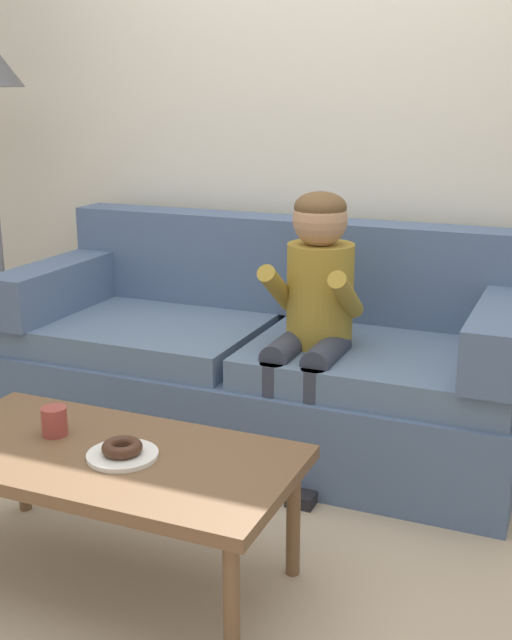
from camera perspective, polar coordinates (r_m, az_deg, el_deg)
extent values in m
plane|color=brown|center=(2.81, -3.50, -15.26)|extent=(10.00, 10.00, 0.00)
cube|color=silver|center=(3.71, 6.08, 15.02)|extent=(8.00, 0.10, 2.80)
cube|color=tan|center=(2.62, -6.04, -17.70)|extent=(2.69, 1.95, 0.01)
cube|color=slate|center=(3.43, 0.35, -5.68)|extent=(2.15, 0.90, 0.38)
cube|color=slate|center=(3.54, -8.02, -0.88)|extent=(1.03, 0.74, 0.12)
cube|color=slate|center=(3.14, 9.10, -3.10)|extent=(1.03, 0.74, 0.12)
cube|color=slate|center=(3.59, 2.51, 3.98)|extent=(2.15, 0.20, 0.42)
cube|color=slate|center=(3.77, -13.46, 2.56)|extent=(0.20, 0.90, 0.22)
cube|color=slate|center=(3.08, 17.39, -0.76)|extent=(0.20, 0.90, 0.22)
cube|color=brown|center=(2.44, -10.69, -9.65)|extent=(1.15, 0.57, 0.04)
cylinder|color=brown|center=(2.16, -1.76, -19.74)|extent=(0.04, 0.04, 0.39)
cylinder|color=brown|center=(2.98, -16.42, -9.74)|extent=(0.04, 0.04, 0.39)
cylinder|color=brown|center=(2.51, 2.69, -14.14)|extent=(0.04, 0.04, 0.39)
cylinder|color=olive|center=(3.11, 4.61, 1.84)|extent=(0.26, 0.26, 0.40)
sphere|color=tan|center=(3.03, 4.61, 7.19)|extent=(0.21, 0.21, 0.21)
ellipsoid|color=brown|center=(3.03, 4.63, 8.08)|extent=(0.20, 0.20, 0.12)
cylinder|color=#333847|center=(3.05, 2.21, -2.11)|extent=(0.11, 0.30, 0.11)
cylinder|color=#333847|center=(3.00, 1.14, -7.11)|extent=(0.09, 0.09, 0.44)
cube|color=black|center=(3.07, 0.76, -11.75)|extent=(0.10, 0.20, 0.06)
cylinder|color=olive|center=(3.05, 1.57, 2.28)|extent=(0.07, 0.29, 0.23)
cylinder|color=#333847|center=(3.00, 5.07, -2.47)|extent=(0.11, 0.30, 0.11)
cylinder|color=#333847|center=(2.95, 4.05, -7.57)|extent=(0.09, 0.09, 0.44)
cube|color=black|center=(3.02, 3.64, -12.28)|extent=(0.10, 0.20, 0.06)
cylinder|color=olive|center=(2.97, 6.47, 1.78)|extent=(0.07, 0.29, 0.23)
cylinder|color=white|center=(2.39, -9.54, -9.53)|extent=(0.21, 0.21, 0.01)
torus|color=#422619|center=(2.38, -9.56, -8.98)|extent=(0.17, 0.17, 0.04)
cylinder|color=#993D38|center=(2.56, -14.24, -7.04)|extent=(0.08, 0.08, 0.09)
cube|color=#339E56|center=(3.19, -14.58, -11.30)|extent=(0.16, 0.09, 0.05)
cylinder|color=#339E56|center=(3.23, -15.81, -10.96)|extent=(0.06, 0.06, 0.05)
cylinder|color=#339E56|center=(3.14, -13.32, -11.64)|extent=(0.06, 0.06, 0.05)
cylinder|color=slate|center=(4.30, -17.12, -4.35)|extent=(0.30, 0.30, 0.03)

